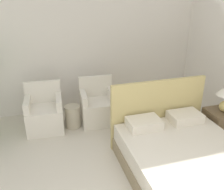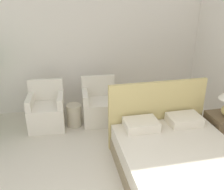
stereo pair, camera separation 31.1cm
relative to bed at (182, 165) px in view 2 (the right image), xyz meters
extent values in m
cube|color=silver|center=(-1.13, 2.68, 1.18)|extent=(10.00, 0.06, 2.90)
cube|color=#8C7A5B|center=(0.00, -0.09, -0.16)|extent=(1.60, 2.02, 0.23)
cube|color=beige|center=(0.00, -0.09, 0.08)|extent=(1.56, 1.98, 0.26)
cube|color=tan|center=(0.00, 0.95, 0.29)|extent=(1.63, 0.06, 1.13)
cube|color=silver|center=(-0.36, 0.70, 0.28)|extent=(0.51, 0.36, 0.14)
cube|color=silver|center=(0.36, 0.70, 0.28)|extent=(0.51, 0.36, 0.14)
cube|color=silver|center=(-1.81, 1.88, -0.04)|extent=(0.69, 0.61, 0.46)
cube|color=silver|center=(-1.80, 2.13, 0.41)|extent=(0.66, 0.10, 0.42)
cube|color=silver|center=(-2.09, 1.90, 0.29)|extent=(0.13, 0.52, 0.18)
cube|color=silver|center=(-1.54, 1.86, 0.29)|extent=(0.13, 0.52, 0.18)
cube|color=silver|center=(-0.80, 1.88, -0.04)|extent=(0.68, 0.61, 0.46)
cube|color=silver|center=(-0.78, 2.13, 0.41)|extent=(0.66, 0.10, 0.42)
cube|color=silver|center=(-1.08, 1.89, 0.29)|extent=(0.13, 0.52, 0.18)
cube|color=silver|center=(-0.52, 1.86, 0.29)|extent=(0.13, 0.52, 0.18)
cube|color=brown|center=(1.07, 0.69, 0.01)|extent=(0.47, 0.46, 0.56)
cylinder|color=#B7AD93|center=(-1.31, 1.86, -0.05)|extent=(0.29, 0.29, 0.43)
camera|label=1|loc=(-1.79, -2.37, 2.21)|focal=40.00mm
camera|label=2|loc=(-1.49, -2.45, 2.21)|focal=40.00mm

